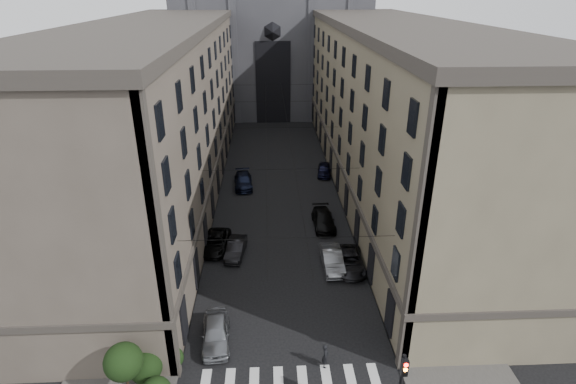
{
  "coord_description": "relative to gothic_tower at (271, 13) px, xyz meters",
  "views": [
    {
      "loc": [
        -1.11,
        -14.93,
        22.17
      ],
      "look_at": [
        0.2,
        13.07,
        9.36
      ],
      "focal_mm": 28.0,
      "sensor_mm": 36.0,
      "label": 1
    }
  ],
  "objects": [
    {
      "name": "car_left_near",
      "position": [
        -4.9,
        -65.91,
        -17.0
      ],
      "size": [
        2.24,
        4.8,
        1.59
      ],
      "primitive_type": "imported",
      "rotation": [
        0.0,
        0.0,
        0.08
      ],
      "color": "slate",
      "rests_on": "ground"
    },
    {
      "name": "gothic_tower",
      "position": [
        0.0,
        0.0,
        0.0
      ],
      "size": [
        35.0,
        23.0,
        58.0
      ],
      "color": "#2D2D33",
      "rests_on": "ground"
    },
    {
      "name": "building_left",
      "position": [
        -13.44,
        -38.96,
        -8.45
      ],
      "size": [
        13.6,
        60.6,
        18.85
      ],
      "color": "#4C433A",
      "rests_on": "ground"
    },
    {
      "name": "car_right_midnear",
      "position": [
        5.76,
        -57.53,
        -17.1
      ],
      "size": [
        2.52,
        5.13,
        1.4
      ],
      "primitive_type": "imported",
      "rotation": [
        0.0,
        0.0,
        -0.04
      ],
      "color": "black",
      "rests_on": "ground"
    },
    {
      "name": "sidewalk_right",
      "position": [
        10.5,
        -38.96,
        -17.72
      ],
      "size": [
        7.0,
        80.0,
        0.15
      ],
      "primitive_type": "cube",
      "color": "#383533",
      "rests_on": "ground"
    },
    {
      "name": "building_right",
      "position": [
        13.44,
        -38.96,
        -8.45
      ],
      "size": [
        13.6,
        60.6,
        18.85
      ],
      "color": "brown",
      "rests_on": "ground"
    },
    {
      "name": "car_left_midfar",
      "position": [
        -6.11,
        -53.79,
        -17.12
      ],
      "size": [
        2.65,
        5.08,
        1.37
      ],
      "primitive_type": "imported",
      "rotation": [
        0.0,
        0.0,
        -0.08
      ],
      "color": "black",
      "rests_on": "ground"
    },
    {
      "name": "tram_wires",
      "position": [
        0.0,
        -39.33,
        -10.55
      ],
      "size": [
        14.0,
        60.0,
        0.43
      ],
      "color": "black",
      "rests_on": "ground"
    },
    {
      "name": "pedestrian",
      "position": [
        2.27,
        -68.44,
        -16.93
      ],
      "size": [
        0.52,
        0.7,
        1.73
      ],
      "primitive_type": "imported",
      "rotation": [
        0.0,
        0.0,
        1.39
      ],
      "color": "black",
      "rests_on": "ground"
    },
    {
      "name": "traffic_light_right",
      "position": [
        5.6,
        -73.04,
        -14.51
      ],
      "size": [
        0.34,
        0.5,
        5.2
      ],
      "color": "black",
      "rests_on": "ground"
    },
    {
      "name": "car_right_far",
      "position": [
        6.1,
        -36.23,
        -17.08
      ],
      "size": [
        2.27,
        4.42,
        1.44
      ],
      "primitive_type": "imported",
      "rotation": [
        0.0,
        0.0,
        -0.14
      ],
      "color": "black",
      "rests_on": "ground"
    },
    {
      "name": "car_left_far",
      "position": [
        -4.2,
        -39.59,
        -17.04
      ],
      "size": [
        2.54,
        5.37,
        1.51
      ],
      "primitive_type": "imported",
      "rotation": [
        0.0,
        0.0,
        0.08
      ],
      "color": "black",
      "rests_on": "ground"
    },
    {
      "name": "sidewalk_left",
      "position": [
        -10.5,
        -38.96,
        -17.72
      ],
      "size": [
        7.0,
        80.0,
        0.15
      ],
      "primitive_type": "cube",
      "color": "#383533",
      "rests_on": "ground"
    },
    {
      "name": "car_right_midfar",
      "position": [
        4.36,
        -49.98,
        -17.06
      ],
      "size": [
        2.2,
        5.14,
        1.48
      ],
      "primitive_type": "imported",
      "rotation": [
        0.0,
        0.0,
        0.03
      ],
      "color": "black",
      "rests_on": "ground"
    },
    {
      "name": "shrub_cluster",
      "position": [
        -8.72,
        -69.95,
        -16.0
      ],
      "size": [
        3.9,
        4.4,
        3.9
      ],
      "color": "black",
      "rests_on": "sidewalk_left"
    },
    {
      "name": "car_left_midnear",
      "position": [
        -4.2,
        -54.96,
        -17.11
      ],
      "size": [
        1.97,
        4.35,
        1.38
      ],
      "primitive_type": "imported",
      "rotation": [
        0.0,
        0.0,
        -0.12
      ],
      "color": "black",
      "rests_on": "ground"
    },
    {
      "name": "car_right_near",
      "position": [
        4.23,
        -57.29,
        -17.01
      ],
      "size": [
        1.78,
        4.82,
        1.57
      ],
      "primitive_type": "imported",
      "rotation": [
        0.0,
        0.0,
        0.02
      ],
      "color": "slate",
      "rests_on": "ground"
    }
  ]
}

